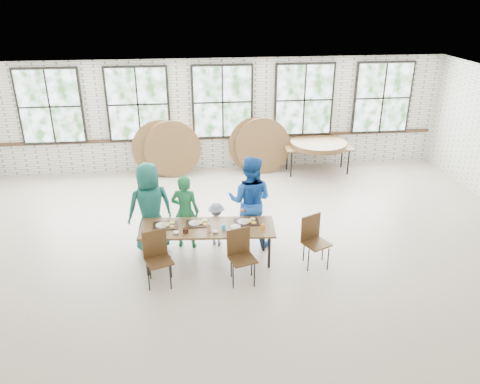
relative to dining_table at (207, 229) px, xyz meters
The scene contains 13 objects.
room 4.99m from the dining_table, 81.98° to the left, with size 12.00×12.00×12.00m.
dining_table is the anchor object (origin of this frame).
chair_near_left 1.02m from the dining_table, 150.38° to the right, with size 0.53×0.52×0.95m.
chair_near_right 0.81m from the dining_table, 48.42° to the right, with size 0.51×0.50×0.95m.
chair_spare 1.91m from the dining_table, ahead, with size 0.55×0.55×0.95m.
adult_teal 1.24m from the dining_table, 148.04° to the left, with size 0.85×0.56×1.75m, color #1B6762.
adult_green 0.76m from the dining_table, 120.82° to the left, with size 0.54×0.36×1.49m, color #1B6738.
toddler 0.72m from the dining_table, 72.53° to the left, with size 0.57×0.33×0.89m, color #14143F.
adult_blue 1.10m from the dining_table, 37.18° to the left, with size 0.88×0.69×1.81m, color #1952B2.
storage_table 5.31m from the dining_table, 53.01° to the left, with size 1.83×0.82×0.74m.
tabletop_clutter 0.11m from the dining_table, 18.84° to the right, with size 1.98×0.60×0.11m.
round_tops_stacked 5.31m from the dining_table, 53.01° to the left, with size 1.50×1.50×0.13m.
round_tops_leaning 4.50m from the dining_table, 85.02° to the left, with size 4.23×0.45×1.49m.
Camera 1 is at (-0.94, -7.78, 4.70)m, focal length 35.00 mm.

